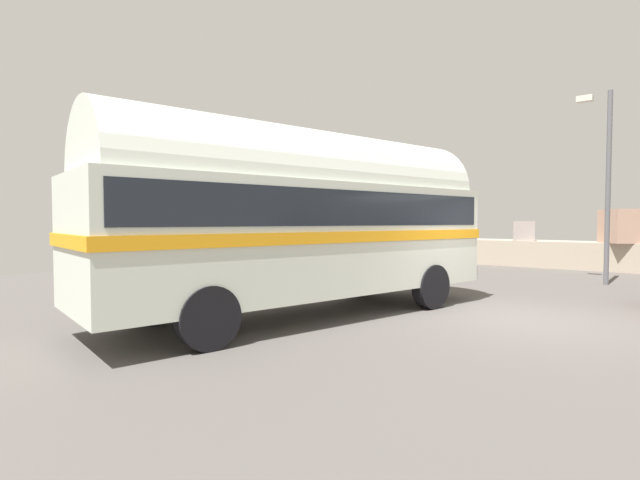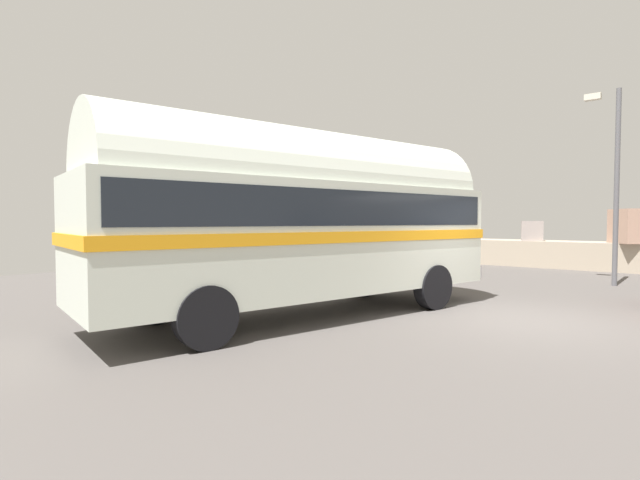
{
  "view_description": "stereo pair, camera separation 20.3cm",
  "coord_description": "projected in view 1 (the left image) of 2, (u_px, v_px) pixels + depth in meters",
  "views": [
    {
      "loc": [
        2.63,
        -9.43,
        1.91
      ],
      "look_at": [
        -2.74,
        -2.73,
        1.57
      ],
      "focal_mm": 26.35,
      "sensor_mm": 36.0,
      "label": 1
    },
    {
      "loc": [
        2.78,
        -9.3,
        1.91
      ],
      "look_at": [
        -2.74,
        -2.73,
        1.57
      ],
      "focal_mm": 26.35,
      "sensor_mm": 36.0,
      "label": 2
    }
  ],
  "objects": [
    {
      "name": "breakwater",
      "position": [
        606.0,
        252.0,
        18.28
      ],
      "size": [
        31.36,
        2.38,
        2.5
      ],
      "color": "tan",
      "rests_on": "ground"
    },
    {
      "name": "vintage_coach",
      "position": [
        304.0,
        214.0,
        9.3
      ],
      "size": [
        4.19,
        8.9,
        3.7
      ],
      "rotation": [
        0.0,
        0.0,
        -0.21
      ],
      "color": "black",
      "rests_on": "ground"
    },
    {
      "name": "lamp_post",
      "position": [
        605.0,
        175.0,
        13.93
      ],
      "size": [
        0.99,
        0.38,
        5.76
      ],
      "color": "#5B5B60",
      "rests_on": "ground"
    },
    {
      "name": "ground",
      "position": [
        519.0,
        320.0,
        9.07
      ],
      "size": [
        32.0,
        26.0,
        0.02
      ],
      "color": "#504B48"
    }
  ]
}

